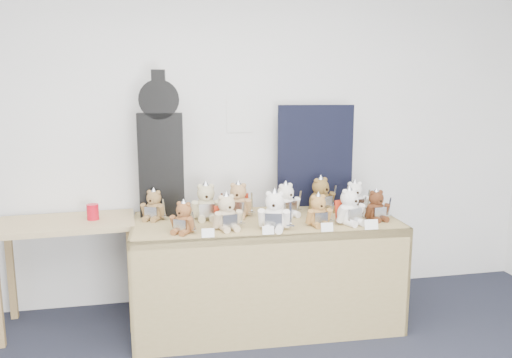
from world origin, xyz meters
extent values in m
plane|color=silver|center=(0.00, 2.50, 1.35)|extent=(6.00, 0.00, 6.00)
cube|color=white|center=(0.37, 2.49, 1.56)|extent=(0.21, 0.00, 0.30)
cube|color=olive|center=(0.47, 1.93, 0.78)|extent=(1.97, 0.88, 0.06)
cube|color=olive|center=(0.45, 1.54, 0.40)|extent=(1.94, 0.09, 0.81)
cube|color=olive|center=(-0.49, 1.97, 0.40)|extent=(0.05, 0.81, 0.81)
cube|color=olive|center=(1.43, 1.89, 0.40)|extent=(0.05, 0.81, 0.81)
cube|color=tan|center=(-0.98, 2.18, 0.79)|extent=(1.00, 0.60, 0.04)
cube|color=olive|center=(-1.44, 2.38, 0.39)|extent=(0.05, 0.05, 0.77)
cube|color=olive|center=(-0.52, 1.97, 0.39)|extent=(0.05, 0.05, 0.77)
cube|color=olive|center=(-0.55, 2.43, 0.39)|extent=(0.05, 0.05, 0.77)
cube|color=black|center=(-0.28, 2.20, 1.20)|extent=(0.34, 0.13, 0.78)
cylinder|color=black|center=(-0.28, 2.20, 1.69)|extent=(0.30, 0.12, 0.29)
cube|color=black|center=(-0.28, 2.20, 1.81)|extent=(0.10, 0.10, 0.20)
cube|color=black|center=(0.96, 2.28, 1.22)|extent=(0.62, 0.07, 0.83)
cylinder|color=red|center=(-0.79, 2.18, 0.87)|extent=(0.09, 0.09, 0.12)
ellipsoid|color=brown|center=(-0.15, 1.71, 0.87)|extent=(0.19, 0.18, 0.14)
sphere|color=brown|center=(-0.15, 1.71, 0.96)|extent=(0.10, 0.10, 0.10)
cylinder|color=brown|center=(-0.17, 1.67, 0.96)|extent=(0.05, 0.04, 0.04)
sphere|color=black|center=(-0.18, 1.66, 0.96)|extent=(0.02, 0.02, 0.02)
sphere|color=brown|center=(-0.18, 1.73, 1.01)|extent=(0.03, 0.03, 0.03)
sphere|color=brown|center=(-0.12, 1.69, 1.01)|extent=(0.03, 0.03, 0.03)
cylinder|color=brown|center=(-0.21, 1.73, 0.88)|extent=(0.08, 0.09, 0.11)
cylinder|color=brown|center=(-0.10, 1.66, 0.88)|extent=(0.08, 0.09, 0.11)
cylinder|color=brown|center=(-0.20, 1.69, 0.83)|extent=(0.09, 0.10, 0.04)
cylinder|color=brown|center=(-0.15, 1.65, 0.83)|extent=(0.09, 0.10, 0.04)
cube|color=silver|center=(-0.18, 1.66, 0.87)|extent=(0.09, 0.06, 0.08)
cone|color=silver|center=(-0.15, 1.71, 1.01)|extent=(0.09, 0.09, 0.07)
cube|color=silver|center=(-0.09, 1.64, 0.90)|extent=(0.03, 0.04, 0.15)
cube|color=silver|center=(-0.09, 1.64, 0.84)|extent=(0.04, 0.03, 0.01)
ellipsoid|color=tan|center=(0.15, 1.74, 0.88)|extent=(0.19, 0.17, 0.16)
sphere|color=tan|center=(0.15, 1.74, 0.99)|extent=(0.12, 0.12, 0.12)
cylinder|color=tan|center=(0.16, 1.69, 0.98)|extent=(0.05, 0.04, 0.05)
sphere|color=black|center=(0.16, 1.67, 0.98)|extent=(0.02, 0.02, 0.02)
sphere|color=tan|center=(0.11, 1.73, 1.03)|extent=(0.04, 0.04, 0.04)
sphere|color=tan|center=(0.18, 1.75, 1.03)|extent=(0.04, 0.04, 0.04)
cylinder|color=tan|center=(0.07, 1.70, 0.89)|extent=(0.06, 0.10, 0.12)
cylinder|color=tan|center=(0.23, 1.73, 0.89)|extent=(0.06, 0.10, 0.12)
cylinder|color=tan|center=(0.12, 1.67, 0.83)|extent=(0.07, 0.11, 0.05)
cylinder|color=tan|center=(0.19, 1.69, 0.83)|extent=(0.07, 0.11, 0.05)
cube|color=silver|center=(0.16, 1.68, 0.88)|extent=(0.11, 0.04, 0.09)
cone|color=silver|center=(0.15, 1.74, 1.04)|extent=(0.10, 0.10, 0.08)
cube|color=silver|center=(0.25, 1.73, 0.91)|extent=(0.02, 0.04, 0.17)
cube|color=silver|center=(0.25, 1.73, 0.85)|extent=(0.05, 0.02, 0.01)
cube|color=#A92913|center=(0.13, 1.80, 0.89)|extent=(0.13, 0.06, 0.15)
ellipsoid|color=white|center=(0.47, 1.66, 0.89)|extent=(0.22, 0.20, 0.18)
sphere|color=white|center=(0.47, 1.66, 1.01)|extent=(0.13, 0.13, 0.13)
cylinder|color=white|center=(0.45, 1.61, 1.00)|extent=(0.06, 0.05, 0.06)
sphere|color=black|center=(0.44, 1.59, 1.00)|extent=(0.02, 0.02, 0.02)
sphere|color=white|center=(0.43, 1.68, 1.06)|extent=(0.04, 0.04, 0.04)
sphere|color=white|center=(0.51, 1.65, 1.06)|extent=(0.04, 0.04, 0.04)
cylinder|color=white|center=(0.38, 1.67, 0.89)|extent=(0.08, 0.11, 0.14)
cylinder|color=white|center=(0.54, 1.61, 0.89)|extent=(0.08, 0.11, 0.14)
cylinder|color=white|center=(0.41, 1.62, 0.83)|extent=(0.09, 0.13, 0.05)
cylinder|color=white|center=(0.49, 1.59, 0.83)|extent=(0.09, 0.13, 0.05)
cube|color=silver|center=(0.44, 1.60, 0.89)|extent=(0.12, 0.06, 0.10)
cone|color=silver|center=(0.47, 1.66, 1.06)|extent=(0.11, 0.11, 0.09)
cube|color=silver|center=(0.56, 1.59, 0.92)|extent=(0.03, 0.05, 0.19)
cube|color=silver|center=(0.56, 1.59, 0.85)|extent=(0.05, 0.02, 0.01)
ellipsoid|color=#A2733D|center=(0.79, 1.70, 0.87)|extent=(0.16, 0.14, 0.15)
sphere|color=#A2733D|center=(0.79, 1.70, 0.97)|extent=(0.11, 0.11, 0.11)
cylinder|color=#A2733D|center=(0.80, 1.65, 0.96)|extent=(0.05, 0.03, 0.05)
sphere|color=black|center=(0.80, 1.64, 0.96)|extent=(0.02, 0.02, 0.02)
sphere|color=#A2733D|center=(0.76, 1.70, 1.01)|extent=(0.03, 0.03, 0.03)
sphere|color=#A2733D|center=(0.83, 1.70, 1.01)|extent=(0.03, 0.03, 0.03)
cylinder|color=#A2733D|center=(0.72, 1.68, 0.88)|extent=(0.05, 0.08, 0.11)
cylinder|color=#A2733D|center=(0.87, 1.69, 0.88)|extent=(0.05, 0.08, 0.11)
cylinder|color=#A2733D|center=(0.76, 1.65, 0.83)|extent=(0.05, 0.10, 0.04)
cylinder|color=#A2733D|center=(0.83, 1.65, 0.83)|extent=(0.05, 0.10, 0.04)
cube|color=silver|center=(0.80, 1.64, 0.88)|extent=(0.10, 0.02, 0.08)
cone|color=silver|center=(0.79, 1.70, 1.02)|extent=(0.09, 0.09, 0.07)
cube|color=silver|center=(0.89, 1.68, 0.90)|extent=(0.01, 0.04, 0.16)
cube|color=silver|center=(0.89, 1.68, 0.84)|extent=(0.04, 0.01, 0.01)
ellipsoid|color=white|center=(1.03, 1.70, 0.88)|extent=(0.21, 0.19, 0.17)
sphere|color=white|center=(1.03, 1.70, 1.00)|extent=(0.13, 0.13, 0.13)
cylinder|color=white|center=(1.04, 1.65, 0.99)|extent=(0.06, 0.04, 0.05)
sphere|color=black|center=(1.05, 1.63, 0.99)|extent=(0.02, 0.02, 0.02)
sphere|color=white|center=(0.99, 1.69, 1.05)|extent=(0.04, 0.04, 0.04)
sphere|color=white|center=(1.06, 1.71, 1.05)|extent=(0.04, 0.04, 0.04)
cylinder|color=white|center=(0.96, 1.65, 0.89)|extent=(0.08, 0.11, 0.13)
cylinder|color=white|center=(1.11, 1.70, 0.89)|extent=(0.08, 0.11, 0.13)
cylinder|color=white|center=(1.01, 1.63, 0.83)|extent=(0.08, 0.12, 0.05)
cylinder|color=white|center=(1.08, 1.65, 0.83)|extent=(0.08, 0.12, 0.05)
cube|color=silver|center=(1.05, 1.64, 0.89)|extent=(0.11, 0.05, 0.09)
cone|color=silver|center=(1.03, 1.70, 1.05)|extent=(0.11, 0.11, 0.08)
cube|color=silver|center=(1.14, 1.70, 0.92)|extent=(0.03, 0.04, 0.18)
cube|color=silver|center=(1.14, 1.70, 0.85)|extent=(0.05, 0.02, 0.01)
cube|color=#A92913|center=(1.00, 1.76, 0.89)|extent=(0.14, 0.07, 0.15)
ellipsoid|color=#4D2B1A|center=(1.26, 1.76, 0.87)|extent=(0.16, 0.14, 0.15)
sphere|color=#4D2B1A|center=(1.26, 1.76, 0.97)|extent=(0.11, 0.11, 0.11)
cylinder|color=#4D2B1A|center=(1.27, 1.71, 0.96)|extent=(0.05, 0.03, 0.05)
sphere|color=black|center=(1.27, 1.70, 0.96)|extent=(0.02, 0.02, 0.02)
sphere|color=#4D2B1A|center=(1.23, 1.75, 1.01)|extent=(0.04, 0.04, 0.04)
sphere|color=#4D2B1A|center=(1.30, 1.76, 1.01)|extent=(0.04, 0.04, 0.04)
cylinder|color=#4D2B1A|center=(1.19, 1.73, 0.88)|extent=(0.05, 0.09, 0.11)
cylinder|color=#4D2B1A|center=(1.33, 1.75, 0.88)|extent=(0.05, 0.09, 0.11)
cylinder|color=#4D2B1A|center=(1.23, 1.70, 0.83)|extent=(0.06, 0.10, 0.04)
cylinder|color=#4D2B1A|center=(1.30, 1.71, 0.83)|extent=(0.06, 0.10, 0.04)
cube|color=silver|center=(1.27, 1.70, 0.88)|extent=(0.10, 0.03, 0.08)
cone|color=silver|center=(1.26, 1.76, 1.02)|extent=(0.09, 0.09, 0.07)
cube|color=silver|center=(1.36, 1.74, 0.90)|extent=(0.02, 0.04, 0.16)
cube|color=silver|center=(1.36, 1.74, 0.84)|extent=(0.05, 0.01, 0.01)
ellipsoid|color=#BAB088|center=(0.04, 2.04, 0.88)|extent=(0.18, 0.16, 0.18)
sphere|color=#BAB088|center=(0.04, 2.04, 1.00)|extent=(0.13, 0.13, 0.13)
cylinder|color=#BAB088|center=(0.03, 1.98, 0.99)|extent=(0.06, 0.03, 0.05)
sphere|color=black|center=(0.03, 1.96, 0.99)|extent=(0.02, 0.02, 0.02)
sphere|color=#BAB088|center=(-0.01, 2.04, 1.05)|extent=(0.04, 0.04, 0.04)
sphere|color=#BAB088|center=(0.08, 2.04, 1.05)|extent=(0.04, 0.04, 0.04)
cylinder|color=#BAB088|center=(-0.05, 2.02, 0.89)|extent=(0.05, 0.10, 0.13)
cylinder|color=#BAB088|center=(0.12, 2.01, 0.89)|extent=(0.05, 0.10, 0.13)
cylinder|color=#BAB088|center=(-0.01, 1.98, 0.83)|extent=(0.06, 0.12, 0.05)
cylinder|color=#BAB088|center=(0.07, 1.97, 0.83)|extent=(0.06, 0.12, 0.05)
cube|color=silver|center=(0.03, 1.97, 0.89)|extent=(0.12, 0.02, 0.10)
cone|color=silver|center=(0.04, 2.04, 1.06)|extent=(0.11, 0.11, 0.08)
cube|color=silver|center=(0.15, 2.00, 0.92)|extent=(0.02, 0.04, 0.19)
cube|color=silver|center=(0.15, 2.00, 0.85)|extent=(0.05, 0.01, 0.01)
ellipsoid|color=#A98154|center=(0.29, 2.08, 0.88)|extent=(0.21, 0.19, 0.17)
sphere|color=#A98154|center=(0.29, 2.08, 1.00)|extent=(0.13, 0.13, 0.13)
cylinder|color=#A98154|center=(0.27, 2.03, 0.99)|extent=(0.06, 0.04, 0.05)
sphere|color=black|center=(0.26, 2.01, 0.99)|extent=(0.02, 0.02, 0.02)
sphere|color=#A98154|center=(0.25, 2.09, 1.05)|extent=(0.04, 0.04, 0.04)
sphere|color=#A98154|center=(0.32, 2.06, 1.05)|extent=(0.04, 0.04, 0.04)
cylinder|color=#A98154|center=(0.20, 2.08, 0.89)|extent=(0.07, 0.10, 0.13)
cylinder|color=#A98154|center=(0.36, 2.03, 0.89)|extent=(0.07, 0.10, 0.13)
cylinder|color=#A98154|center=(0.23, 2.03, 0.83)|extent=(0.08, 0.12, 0.05)
cylinder|color=#A98154|center=(0.30, 2.01, 0.83)|extent=(0.08, 0.12, 0.05)
cube|color=silver|center=(0.27, 2.01, 0.89)|extent=(0.11, 0.05, 0.09)
cone|color=silver|center=(0.29, 2.08, 1.05)|extent=(0.11, 0.11, 0.08)
cube|color=silver|center=(0.38, 2.01, 0.92)|extent=(0.03, 0.04, 0.18)
cube|color=silver|center=(0.38, 2.01, 0.85)|extent=(0.05, 0.02, 0.01)
cube|color=#A92913|center=(0.31, 2.14, 0.89)|extent=(0.14, 0.07, 0.15)
ellipsoid|color=white|center=(0.64, 2.01, 0.88)|extent=(0.21, 0.19, 0.17)
sphere|color=white|center=(0.64, 2.01, 0.99)|extent=(0.12, 0.12, 0.12)
cylinder|color=white|center=(0.66, 1.97, 0.98)|extent=(0.06, 0.04, 0.05)
sphere|color=black|center=(0.67, 1.95, 0.98)|extent=(0.02, 0.02, 0.02)
sphere|color=white|center=(0.60, 2.00, 1.04)|extent=(0.04, 0.04, 0.04)
sphere|color=white|center=(0.68, 2.03, 1.04)|extent=(0.04, 0.04, 0.04)
cylinder|color=white|center=(0.57, 1.97, 0.89)|extent=(0.08, 0.10, 0.13)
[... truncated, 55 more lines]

